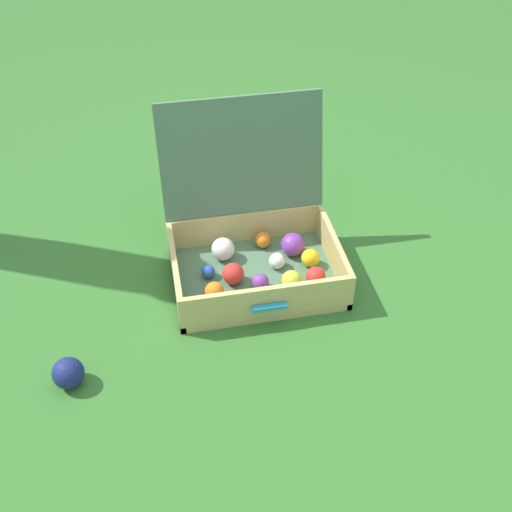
# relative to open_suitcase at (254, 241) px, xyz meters

# --- Properties ---
(ground_plane) EXTENTS (16.00, 16.00, 0.00)m
(ground_plane) POSITION_rel_open_suitcase_xyz_m (-0.10, -0.12, -0.12)
(ground_plane) COLOR #336B28
(open_suitcase) EXTENTS (0.55, 0.53, 0.54)m
(open_suitcase) POSITION_rel_open_suitcase_xyz_m (0.00, 0.00, 0.00)
(open_suitcase) COLOR #4C7051
(open_suitcase) RESTS_ON ground
(stray_ball_on_grass) EXTENTS (0.09, 0.09, 0.09)m
(stray_ball_on_grass) POSITION_rel_open_suitcase_xyz_m (-0.61, -0.39, -0.07)
(stray_ball_on_grass) COLOR navy
(stray_ball_on_grass) RESTS_ON ground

